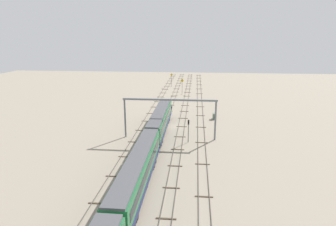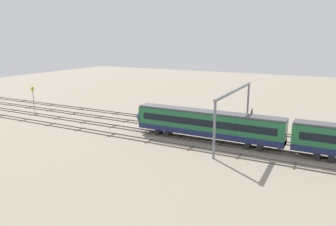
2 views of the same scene
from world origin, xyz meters
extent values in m
plane|color=gray|center=(0.00, 0.00, 0.00)|extent=(206.99, 206.99, 0.00)
cube|color=#59544C|center=(0.00, -7.44, 0.08)|extent=(190.99, 0.07, 0.16)
cube|color=#59544C|center=(0.00, -6.00, 0.08)|extent=(190.99, 0.07, 0.16)
cube|color=#473828|center=(-30.16, -6.72, 0.04)|extent=(0.24, 2.40, 0.08)
cube|color=#473828|center=(-20.10, -6.72, 0.04)|extent=(0.24, 2.40, 0.08)
cube|color=#473828|center=(-10.05, -6.72, 0.04)|extent=(0.24, 2.40, 0.08)
cube|color=#473828|center=(0.00, -6.72, 0.04)|extent=(0.24, 2.40, 0.08)
cube|color=#473828|center=(10.05, -6.72, 0.04)|extent=(0.24, 2.40, 0.08)
cube|color=#473828|center=(20.10, -6.72, 0.04)|extent=(0.24, 2.40, 0.08)
cube|color=#473828|center=(30.16, -6.72, 0.04)|extent=(0.24, 2.40, 0.08)
cube|color=#473828|center=(40.21, -6.72, 0.04)|extent=(0.24, 2.40, 0.08)
cube|color=#473828|center=(50.26, -6.72, 0.04)|extent=(0.24, 2.40, 0.08)
cube|color=#473828|center=(60.31, -6.72, 0.04)|extent=(0.24, 2.40, 0.08)
cube|color=#473828|center=(70.36, -6.72, 0.04)|extent=(0.24, 2.40, 0.08)
cube|color=#473828|center=(80.42, -6.72, 0.04)|extent=(0.24, 2.40, 0.08)
cube|color=#473828|center=(90.47, -6.72, 0.04)|extent=(0.24, 2.40, 0.08)
cube|color=#59544C|center=(0.00, -2.96, 0.08)|extent=(190.99, 0.07, 0.16)
cube|color=#59544C|center=(0.00, -1.52, 0.08)|extent=(190.99, 0.07, 0.16)
cube|color=#473828|center=(-35.37, -2.24, 0.04)|extent=(0.24, 2.40, 0.08)
cube|color=#473828|center=(-28.29, -2.24, 0.04)|extent=(0.24, 2.40, 0.08)
cube|color=#473828|center=(-21.22, -2.24, 0.04)|extent=(0.24, 2.40, 0.08)
cube|color=#473828|center=(-14.15, -2.24, 0.04)|extent=(0.24, 2.40, 0.08)
cube|color=#473828|center=(-7.07, -2.24, 0.04)|extent=(0.24, 2.40, 0.08)
cube|color=#473828|center=(0.00, -2.24, 0.04)|extent=(0.24, 2.40, 0.08)
cube|color=#473828|center=(7.07, -2.24, 0.04)|extent=(0.24, 2.40, 0.08)
cube|color=#473828|center=(14.15, -2.24, 0.04)|extent=(0.24, 2.40, 0.08)
cube|color=#473828|center=(21.22, -2.24, 0.04)|extent=(0.24, 2.40, 0.08)
cube|color=#473828|center=(28.29, -2.24, 0.04)|extent=(0.24, 2.40, 0.08)
cube|color=#473828|center=(35.37, -2.24, 0.04)|extent=(0.24, 2.40, 0.08)
cube|color=#473828|center=(42.44, -2.24, 0.04)|extent=(0.24, 2.40, 0.08)
cube|color=#473828|center=(49.52, -2.24, 0.04)|extent=(0.24, 2.40, 0.08)
cube|color=#473828|center=(56.59, -2.24, 0.04)|extent=(0.24, 2.40, 0.08)
cube|color=#473828|center=(63.66, -2.24, 0.04)|extent=(0.24, 2.40, 0.08)
cube|color=#473828|center=(70.74, -2.24, 0.04)|extent=(0.24, 2.40, 0.08)
cube|color=#473828|center=(77.81, -2.24, 0.04)|extent=(0.24, 2.40, 0.08)
cube|color=#473828|center=(84.88, -2.24, 0.04)|extent=(0.24, 2.40, 0.08)
cube|color=#473828|center=(91.96, -2.24, 0.04)|extent=(0.24, 2.40, 0.08)
cube|color=#59544C|center=(0.00, 1.52, 0.08)|extent=(190.99, 0.07, 0.16)
cube|color=#59544C|center=(0.00, 2.96, 0.08)|extent=(190.99, 0.07, 0.16)
cube|color=#473828|center=(-35.37, 2.24, 0.04)|extent=(0.24, 2.40, 0.08)
cube|color=#473828|center=(-28.29, 2.24, 0.04)|extent=(0.24, 2.40, 0.08)
cube|color=#473828|center=(-21.22, 2.24, 0.04)|extent=(0.24, 2.40, 0.08)
cube|color=#473828|center=(-14.15, 2.24, 0.04)|extent=(0.24, 2.40, 0.08)
cube|color=#473828|center=(-7.07, 2.24, 0.04)|extent=(0.24, 2.40, 0.08)
cube|color=#473828|center=(0.00, 2.24, 0.04)|extent=(0.24, 2.40, 0.08)
cube|color=#473828|center=(7.07, 2.24, 0.04)|extent=(0.24, 2.40, 0.08)
cube|color=#473828|center=(14.15, 2.24, 0.04)|extent=(0.24, 2.40, 0.08)
cube|color=#473828|center=(21.22, 2.24, 0.04)|extent=(0.24, 2.40, 0.08)
cube|color=#473828|center=(28.29, 2.24, 0.04)|extent=(0.24, 2.40, 0.08)
cube|color=#473828|center=(35.37, 2.24, 0.04)|extent=(0.24, 2.40, 0.08)
cube|color=#473828|center=(42.44, 2.24, 0.04)|extent=(0.24, 2.40, 0.08)
cube|color=#473828|center=(49.52, 2.24, 0.04)|extent=(0.24, 2.40, 0.08)
cube|color=#473828|center=(56.59, 2.24, 0.04)|extent=(0.24, 2.40, 0.08)
cube|color=#473828|center=(63.66, 2.24, 0.04)|extent=(0.24, 2.40, 0.08)
cube|color=#473828|center=(70.74, 2.24, 0.04)|extent=(0.24, 2.40, 0.08)
cube|color=#473828|center=(77.81, 2.24, 0.04)|extent=(0.24, 2.40, 0.08)
cube|color=#473828|center=(84.88, 2.24, 0.04)|extent=(0.24, 2.40, 0.08)
cube|color=#473828|center=(91.96, 2.24, 0.04)|extent=(0.24, 2.40, 0.08)
cube|color=#59544C|center=(0.00, 6.00, 0.08)|extent=(190.99, 0.07, 0.16)
cube|color=#59544C|center=(0.00, 7.44, 0.08)|extent=(190.99, 0.07, 0.16)
cube|color=#473828|center=(-33.06, 6.72, 0.04)|extent=(0.24, 2.40, 0.08)
cube|color=#473828|center=(-25.71, 6.72, 0.04)|extent=(0.24, 2.40, 0.08)
cube|color=#473828|center=(-18.36, 6.72, 0.04)|extent=(0.24, 2.40, 0.08)
cube|color=#473828|center=(-11.02, 6.72, 0.04)|extent=(0.24, 2.40, 0.08)
cube|color=#473828|center=(-3.67, 6.72, 0.04)|extent=(0.24, 2.40, 0.08)
cube|color=#473828|center=(3.67, 6.72, 0.04)|extent=(0.24, 2.40, 0.08)
cube|color=#473828|center=(11.02, 6.72, 0.04)|extent=(0.24, 2.40, 0.08)
cube|color=#473828|center=(18.36, 6.72, 0.04)|extent=(0.24, 2.40, 0.08)
cube|color=#473828|center=(25.71, 6.72, 0.04)|extent=(0.24, 2.40, 0.08)
cube|color=#473828|center=(33.06, 6.72, 0.04)|extent=(0.24, 2.40, 0.08)
cube|color=#473828|center=(40.40, 6.72, 0.04)|extent=(0.24, 2.40, 0.08)
cube|color=#473828|center=(47.75, 6.72, 0.04)|extent=(0.24, 2.40, 0.08)
cube|color=#473828|center=(55.09, 6.72, 0.04)|extent=(0.24, 2.40, 0.08)
cube|color=#473828|center=(62.44, 6.72, 0.04)|extent=(0.24, 2.40, 0.08)
cube|color=#473828|center=(69.78, 6.72, 0.04)|extent=(0.24, 2.40, 0.08)
cube|color=#473828|center=(77.13, 6.72, 0.04)|extent=(0.24, 2.40, 0.08)
cube|color=#473828|center=(84.48, 6.72, 0.04)|extent=(0.24, 2.40, 0.08)
cube|color=#473828|center=(91.82, 6.72, 0.04)|extent=(0.24, 2.40, 0.08)
cube|color=#1E6638|center=(-4.50, 2.24, 2.86)|extent=(24.00, 2.90, 3.60)
cube|color=navy|center=(-4.50, 2.24, 1.51)|extent=(24.00, 2.94, 0.90)
cube|color=#4C4C51|center=(-4.50, 2.24, 4.81)|extent=(24.00, 2.50, 0.30)
cube|color=black|center=(-4.50, 0.78, 3.29)|extent=(22.00, 0.04, 1.10)
cube|color=black|center=(-4.50, 3.70, 3.29)|extent=(22.00, 0.04, 1.10)
cylinder|color=black|center=(-13.08, 2.24, 0.61)|extent=(0.90, 2.70, 0.90)
cylinder|color=black|center=(-11.28, 2.24, 0.61)|extent=(0.90, 2.70, 0.90)
cylinder|color=black|center=(2.28, 2.24, 0.61)|extent=(0.90, 2.70, 0.90)
cylinder|color=black|center=(4.08, 2.24, 0.61)|extent=(0.90, 2.70, 0.90)
cube|color=#1E6638|center=(-29.30, 2.24, 2.86)|extent=(24.00, 2.90, 3.60)
cube|color=navy|center=(-29.30, 2.24, 1.51)|extent=(24.00, 2.94, 0.90)
cube|color=#4C4C51|center=(-29.30, 2.24, 4.81)|extent=(24.00, 2.50, 0.30)
cube|color=black|center=(-29.30, 0.78, 3.29)|extent=(22.00, 0.04, 1.10)
cube|color=black|center=(-29.30, 3.70, 3.29)|extent=(22.00, 0.04, 1.10)
cylinder|color=black|center=(-37.88, 2.24, 0.61)|extent=(0.90, 2.70, 0.90)
cylinder|color=black|center=(-36.08, 2.24, 0.61)|extent=(0.90, 2.70, 0.90)
cylinder|color=black|center=(-22.52, 2.24, 0.61)|extent=(0.90, 2.70, 0.90)
cylinder|color=black|center=(-20.72, 2.24, 0.61)|extent=(0.90, 2.70, 0.90)
cone|color=navy|center=(8.30, 2.24, 2.68)|extent=(1.60, 3.24, 3.24)
cylinder|color=slate|center=(-8.07, -9.38, 3.99)|extent=(0.36, 0.36, 7.97)
cylinder|color=slate|center=(-8.07, 9.09, 3.99)|extent=(0.36, 0.36, 7.97)
cube|color=slate|center=(-8.07, -0.15, 8.15)|extent=(0.40, 19.07, 0.35)
cylinder|color=#4C4C51|center=(38.58, -0.43, 2.73)|extent=(0.12, 0.12, 5.47)
cylinder|color=yellow|center=(38.62, -0.43, 5.02)|extent=(0.05, 1.00, 1.00)
cube|color=black|center=(38.65, -0.43, 5.02)|extent=(0.02, 0.45, 0.12)
cylinder|color=#4C4C51|center=(54.18, 4.78, 2.72)|extent=(0.12, 0.12, 5.44)
cylinder|color=yellow|center=(54.22, 4.78, 5.05)|extent=(0.05, 0.87, 0.87)
cube|color=black|center=(54.25, 4.78, 5.05)|extent=(0.02, 0.39, 0.12)
cylinder|color=#4C4C51|center=(-10.06, -4.05, 1.87)|extent=(0.14, 0.14, 3.74)
cube|color=black|center=(-10.06, -4.05, 4.19)|extent=(0.20, 0.32, 0.90)
sphere|color=yellow|center=(-9.95, -4.05, 4.39)|extent=(0.20, 0.20, 0.20)
sphere|color=#262626|center=(-9.95, -4.05, 3.99)|extent=(0.20, 0.20, 0.20)
cube|color=#597259|center=(7.39, -10.19, 0.72)|extent=(1.27, 0.84, 1.45)
cube|color=#333333|center=(8.03, -10.19, 0.94)|extent=(0.02, 0.59, 0.24)
camera|label=1|loc=(-64.55, -5.27, 20.56)|focal=31.08mm
camera|label=2|loc=(-21.57, 48.59, 16.13)|focal=34.00mm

